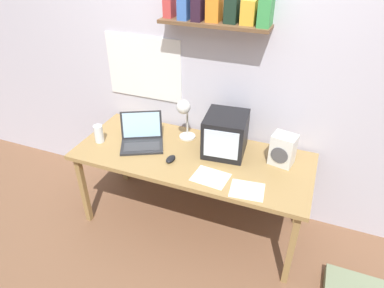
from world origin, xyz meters
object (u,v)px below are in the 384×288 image
Objects in this scene: corner_desk at (192,160)px; space_heater at (283,150)px; crt_monitor at (226,134)px; open_notebook at (211,177)px; computer_mouse at (171,159)px; printed_handout at (247,190)px; desk_lamp at (184,112)px; laptop at (142,137)px; juice_glass at (99,134)px.

space_heater is at bearing 12.36° from corner_desk.
crt_monitor reaches higher than open_notebook.
crt_monitor is at bearing 39.05° from computer_mouse.
printed_handout is at bearing -27.18° from corner_desk.
open_notebook is 0.28m from printed_handout.
space_heater is 0.45m from printed_handout.
space_heater is at bearing 68.43° from printed_handout.
computer_mouse is (0.01, -0.31, -0.25)m from desk_lamp.
laptop is at bearing 156.38° from computer_mouse.
laptop is 0.99m from printed_handout.
juice_glass is (-0.65, -0.27, -0.20)m from desk_lamp.
crt_monitor is 0.44m from space_heater.
juice_glass reaches higher than corner_desk.
corner_desk is 0.46m from laptop.
desk_lamp is 3.43× the size of computer_mouse.
laptop is 0.41m from desk_lamp.
printed_handout is (0.50, -0.26, 0.06)m from corner_desk.
juice_glass is at bearing -172.87° from corner_desk.
printed_handout is (1.29, -0.16, -0.06)m from juice_glass.
corner_desk is 4.28× the size of laptop.
space_heater reaches higher than laptop.
desk_lamp reaches higher than laptop.
open_notebook is (0.01, -0.36, -0.15)m from crt_monitor.
juice_glass is 1.30m from printed_handout.
laptop is 1.12m from space_heater.
laptop reaches higher than printed_handout.
open_notebook is at bearing -44.16° from desk_lamp.
printed_handout is (-0.16, -0.40, -0.12)m from space_heater.
laptop is at bearing -161.47° from space_heater.
crt_monitor reaches higher than printed_handout.
crt_monitor is 0.86× the size of laptop.
juice_glass is 0.66m from computer_mouse.
laptop reaches higher than juice_glass.
space_heater is (0.80, -0.03, -0.14)m from desk_lamp.
desk_lamp is at bearing -170.71° from space_heater.
juice_glass is 0.56× the size of open_notebook.
desk_lamp is 1.55× the size of space_heater.
corner_desk is at bearing -49.22° from desk_lamp.
juice_glass is (-0.34, -0.10, 0.01)m from laptop.
computer_mouse is (0.66, -0.04, -0.05)m from juice_glass.
computer_mouse is (-0.79, -0.28, -0.10)m from space_heater.
desk_lamp is at bearing 127.70° from corner_desk.
crt_monitor is 0.39m from open_notebook.
space_heater is at bearing 9.55° from juice_glass.
desk_lamp is at bearing 132.76° from open_notebook.
crt_monitor is 1.00× the size of desk_lamp.
juice_glass is (-0.78, -0.10, 0.12)m from corner_desk.
open_notebook is at bearing -6.73° from juice_glass.
juice_glass is 1.47m from space_heater.
open_notebook is at bearing -45.14° from laptop.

